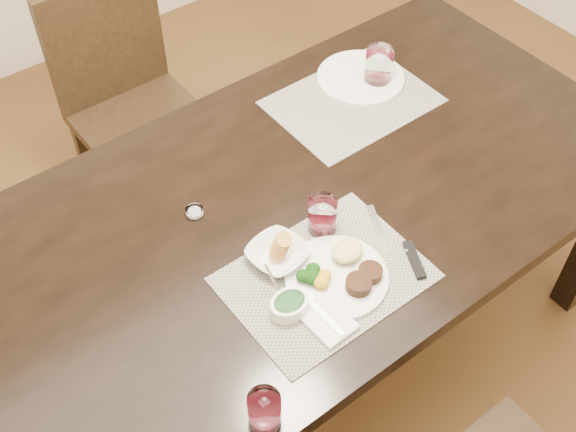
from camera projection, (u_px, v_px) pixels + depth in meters
ground_plane at (289, 354)px, 2.42m from camera, size 4.50×4.50×0.00m
dining_table at (290, 226)px, 1.92m from camera, size 2.00×1.00×0.75m
chair_far at (128, 95)px, 2.53m from camera, size 0.42×0.42×0.90m
placemat_near at (325, 278)px, 1.71m from camera, size 0.46×0.34×0.00m
placemat_far at (352, 102)px, 2.13m from camera, size 0.46×0.34×0.00m
dinner_plate at (341, 273)px, 1.69m from camera, size 0.25×0.25×0.04m
napkin_fork at (321, 314)px, 1.63m from camera, size 0.10×0.16×0.02m
steak_knife at (405, 252)px, 1.75m from camera, size 0.08×0.26×0.01m
cracker_bowl at (277, 254)px, 1.73m from camera, size 0.16×0.16×0.06m
sauce_ramekin at (289, 305)px, 1.63m from camera, size 0.09×0.14×0.08m
wine_glass_near at (322, 217)px, 1.77m from camera, size 0.07×0.07×0.10m
far_plate at (361, 78)px, 2.19m from camera, size 0.27×0.27×0.01m
wine_glass_far at (378, 68)px, 2.15m from camera, size 0.08×0.08×0.11m
wine_glass_side at (265, 412)px, 1.44m from camera, size 0.07×0.07×0.09m
salt_cellar at (195, 212)px, 1.83m from camera, size 0.04×0.04×0.02m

